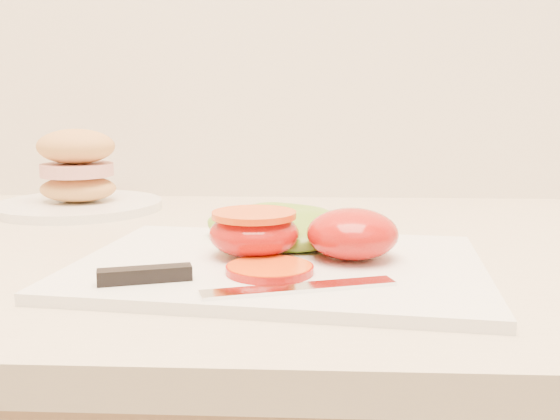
{
  "coord_description": "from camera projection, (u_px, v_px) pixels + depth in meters",
  "views": [
    {
      "loc": [
        -0.5,
        1.01,
        1.08
      ],
      "look_at": [
        -0.53,
        1.57,
        0.99
      ],
      "focal_mm": 40.0,
      "sensor_mm": 36.0,
      "label": 1
    }
  ],
  "objects": [
    {
      "name": "lettuce_leaf_0",
      "position": [
        277.0,
        227.0,
        0.64
      ],
      "size": [
        0.2,
        0.17,
        0.03
      ],
      "primitive_type": "ellipsoid",
      "rotation": [
        0.0,
        0.0,
        -0.49
      ],
      "color": "olive",
      "rests_on": "cutting_board"
    },
    {
      "name": "cutting_board",
      "position": [
        279.0,
        266.0,
        0.57
      ],
      "size": [
        0.39,
        0.3,
        0.01
      ],
      "primitive_type": "cube",
      "rotation": [
        0.0,
        0.0,
        -0.12
      ],
      "color": "white",
      "rests_on": "counter"
    },
    {
      "name": "tomato_half_dome",
      "position": [
        352.0,
        234.0,
        0.57
      ],
      "size": [
        0.08,
        0.08,
        0.05
      ],
      "primitive_type": "ellipsoid",
      "color": "red",
      "rests_on": "cutting_board"
    },
    {
      "name": "knife",
      "position": [
        204.0,
        280.0,
        0.49
      ],
      "size": [
        0.24,
        0.07,
        0.01
      ],
      "rotation": [
        0.0,
        0.0,
        0.31
      ],
      "color": "silver",
      "rests_on": "cutting_board"
    },
    {
      "name": "tomato_half_cut",
      "position": [
        254.0,
        232.0,
        0.58
      ],
      "size": [
        0.08,
        0.08,
        0.04
      ],
      "color": "red",
      "rests_on": "cutting_board"
    },
    {
      "name": "sandwich_plate",
      "position": [
        78.0,
        181.0,
        0.88
      ],
      "size": [
        0.23,
        0.23,
        0.11
      ],
      "rotation": [
        0.0,
        0.0,
        0.09
      ],
      "color": "white",
      "rests_on": "counter"
    },
    {
      "name": "tomato_slice_0",
      "position": [
        270.0,
        269.0,
        0.53
      ],
      "size": [
        0.07,
        0.07,
        0.01
      ],
      "primitive_type": "cylinder",
      "color": "#FB630F",
      "rests_on": "cutting_board"
    }
  ]
}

